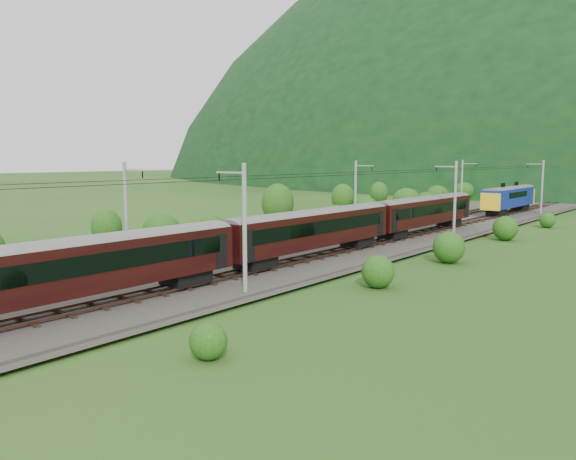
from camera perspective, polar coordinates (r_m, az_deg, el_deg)
The scene contains 14 objects.
ground at distance 39.96m, azimuth -10.83°, elevation -5.23°, with size 600.00×600.00×0.00m, color #204916.
railbed at distance 46.81m, azimuth -1.38°, elevation -3.07°, with size 14.00×220.00×0.30m, color #38332D.
track_left at distance 48.35m, azimuth -3.53°, elevation -2.48°, with size 2.40×220.00×0.27m.
track_right at distance 45.26m, azimuth 0.93°, elevation -3.14°, with size 2.40×220.00×0.27m.
catenary_left at distance 67.52m, azimuth 6.92°, elevation 3.80°, with size 2.54×192.28×8.00m.
catenary_right at distance 61.83m, azimuth 16.54°, elevation 3.23°, with size 2.54×192.28×8.00m.
overhead_wires at distance 46.06m, azimuth -1.40°, elevation 5.46°, with size 4.83×198.00×0.03m.
mountain_ridge at distance 357.94m, azimuth 14.69°, elevation 5.71°, with size 336.00×280.00×132.00m, color black.
train at distance 38.67m, azimuth -6.84°, elevation -0.69°, with size 2.70×128.69×4.68m.
hazard_post_near at distance 56.72m, azimuth 6.88°, elevation -0.46°, with size 0.14×0.14×1.32m, color red.
hazard_post_far at distance 63.61m, azimuth 11.53°, elevation 0.41°, with size 0.17×0.17×1.61m, color red.
signal at distance 64.33m, azimuth 6.26°, elevation 1.16°, with size 0.27×0.27×2.43m.
vegetation_left at distance 60.39m, azimuth -7.52°, elevation 1.01°, with size 12.76×147.00×5.58m.
vegetation_right at distance 36.84m, azimuth 7.78°, elevation -4.53°, with size 6.43×110.29×2.43m.
Camera 1 is at (30.10, -24.84, 8.60)m, focal length 35.00 mm.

